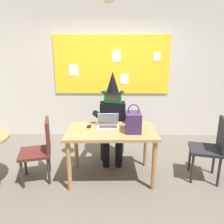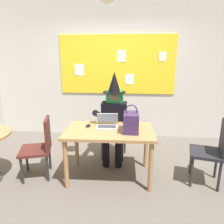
# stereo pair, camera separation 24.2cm
# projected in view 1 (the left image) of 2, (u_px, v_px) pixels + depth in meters

# --- Properties ---
(ground_plane) EXTENTS (24.00, 24.00, 0.00)m
(ground_plane) POSITION_uv_depth(u_px,v_px,m) (110.00, 176.00, 3.11)
(ground_plane) COLOR #5B544C
(wall_back_bulletin) EXTENTS (5.40, 1.94, 2.85)m
(wall_back_bulletin) POSITION_uv_depth(u_px,v_px,m) (112.00, 70.00, 4.43)
(wall_back_bulletin) COLOR beige
(wall_back_bulletin) RESTS_ON ground
(desk_main) EXTENTS (1.25, 0.79, 0.73)m
(desk_main) POSITION_uv_depth(u_px,v_px,m) (111.00, 136.00, 2.94)
(desk_main) COLOR #A37547
(desk_main) RESTS_ON ground
(chair_at_desk) EXTENTS (0.45, 0.45, 0.90)m
(chair_at_desk) POSITION_uv_depth(u_px,v_px,m) (113.00, 128.00, 3.68)
(chair_at_desk) COLOR black
(chair_at_desk) RESTS_ON ground
(person_costumed) EXTENTS (0.59, 0.65, 1.48)m
(person_costumed) POSITION_uv_depth(u_px,v_px,m) (113.00, 113.00, 3.49)
(person_costumed) COLOR black
(person_costumed) RESTS_ON ground
(laptop) EXTENTS (0.32, 0.30, 0.18)m
(laptop) POSITION_uv_depth(u_px,v_px,m) (108.00, 124.00, 3.04)
(laptop) COLOR #B7B7BC
(laptop) RESTS_ON desk_main
(computer_mouse) EXTENTS (0.09, 0.12, 0.03)m
(computer_mouse) POSITION_uv_depth(u_px,v_px,m) (89.00, 126.00, 3.01)
(computer_mouse) COLOR black
(computer_mouse) RESTS_ON desk_main
(handbag) EXTENTS (0.20, 0.30, 0.38)m
(handbag) POSITION_uv_depth(u_px,v_px,m) (133.00, 122.00, 2.83)
(handbag) COLOR #38234C
(handbag) RESTS_ON desk_main
(chair_spare_by_window) EXTENTS (0.52, 0.52, 0.88)m
(chair_spare_by_window) POSITION_uv_depth(u_px,v_px,m) (41.00, 147.00, 2.93)
(chair_spare_by_window) COLOR #4C1E19
(chair_spare_by_window) RESTS_ON ground
(chair_extra_corner) EXTENTS (0.51, 0.51, 0.92)m
(chair_extra_corner) POSITION_uv_depth(u_px,v_px,m) (212.00, 145.00, 2.92)
(chair_extra_corner) COLOR black
(chair_extra_corner) RESTS_ON ground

